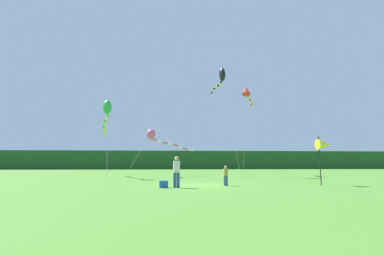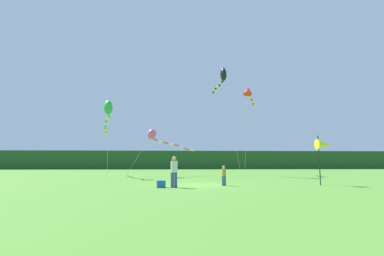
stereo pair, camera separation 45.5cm
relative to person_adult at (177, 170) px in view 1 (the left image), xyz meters
name	(u,v)px [view 1 (the left image)]	position (x,y,z in m)	size (l,w,h in m)	color
ground_plane	(199,185)	(1.49, 1.81, -1.02)	(120.00, 120.00, 0.00)	#4C842D
distant_treeline	(180,160)	(1.49, 46.81, 1.05)	(108.00, 3.40, 4.14)	#234C23
person_adult	(177,170)	(0.00, 0.00, 0.00)	(0.40, 0.40, 1.83)	#334C8C
person_child	(226,175)	(3.16, 1.14, -0.32)	(0.28, 0.28, 1.26)	#334C8C
cooler_box	(164,184)	(-0.74, 0.03, -0.82)	(0.50, 0.36, 0.41)	#1959B2
banner_flag_pole	(324,145)	(9.82, 1.16, 1.61)	(0.90, 0.70, 3.24)	black
kite_black	(222,76)	(5.40, 13.94, 10.43)	(1.76, 7.46, 12.51)	#B2B2B2
kite_red	(247,92)	(8.96, 16.23, 9.21)	(3.17, 5.84, 10.99)	#B2B2B2
kite_green	(107,111)	(-6.88, 11.27, 5.58)	(3.04, 10.84, 7.78)	#B2B2B2
kite_rainbow	(155,136)	(-2.03, 12.55, 3.20)	(7.02, 4.93, 5.12)	#B2B2B2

